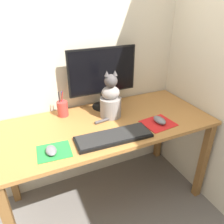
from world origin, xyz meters
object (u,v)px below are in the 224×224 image
(monitor, at_px, (103,75))
(cat, at_px, (111,100))
(pen_cup, at_px, (63,109))
(keyboard, at_px, (114,137))
(computer_mouse_right, at_px, (160,120))
(computer_mouse_left, at_px, (51,150))

(monitor, bearing_deg, cat, -92.82)
(cat, distance_m, pen_cup, 0.35)
(pen_cup, bearing_deg, keyboard, -63.01)
(keyboard, distance_m, pen_cup, 0.47)
(computer_mouse_right, height_order, pen_cup, pen_cup)
(cat, bearing_deg, monitor, 99.07)
(computer_mouse_left, height_order, cat, cat)
(computer_mouse_left, relative_size, cat, 0.28)
(computer_mouse_left, xyz_separation_m, computer_mouse_right, (0.73, 0.03, 0.00))
(monitor, relative_size, pen_cup, 2.80)
(computer_mouse_right, relative_size, pen_cup, 0.62)
(cat, bearing_deg, keyboard, -98.57)
(computer_mouse_left, relative_size, computer_mouse_right, 0.86)
(monitor, bearing_deg, computer_mouse_left, -139.17)
(monitor, distance_m, computer_mouse_left, 0.68)
(computer_mouse_left, distance_m, computer_mouse_right, 0.73)
(computer_mouse_left, xyz_separation_m, pen_cup, (0.16, 0.41, 0.04))
(computer_mouse_left, bearing_deg, pen_cup, 68.31)
(monitor, height_order, cat, monitor)
(keyboard, relative_size, cat, 1.39)
(monitor, xyz_separation_m, cat, (-0.01, -0.16, -0.14))
(computer_mouse_right, bearing_deg, cat, 138.48)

